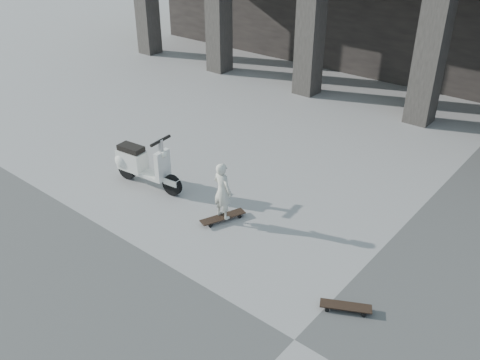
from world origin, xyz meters
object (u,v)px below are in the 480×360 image
Objects in this scene: skateboard_spare at (346,307)px; child at (222,191)px; scooter at (137,163)px; longboard at (223,217)px.

child is (-2.94, 0.63, 0.57)m from skateboard_spare.
child is 2.32m from scooter.
longboard is 0.57m from child.
scooter is at bearing 6.00° from child.
scooter is at bearing 112.03° from longboard.
child reaches higher than scooter.
longboard is at bearing 139.66° from skateboard_spare.
skateboard_spare is at bearing -81.13° from longboard.
longboard is 0.53× the size of scooter.
longboard and skateboard_spare have the same top height.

